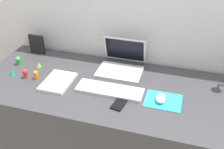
# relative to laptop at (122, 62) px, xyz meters

# --- Properties ---
(back_wall) EXTENTS (2.95, 0.05, 1.70)m
(back_wall) POSITION_rel_laptop_xyz_m (0.00, 0.16, 0.06)
(back_wall) COLOR silver
(back_wall) RESTS_ON ground_plane
(desk) EXTENTS (1.75, 0.71, 0.74)m
(desk) POSITION_rel_laptop_xyz_m (0.00, -0.24, -0.42)
(desk) COLOR #38383D
(desk) RESTS_ON ground_plane
(laptop) EXTENTS (0.30, 0.27, 0.21)m
(laptop) POSITION_rel_laptop_xyz_m (0.00, 0.00, 0.00)
(laptop) COLOR silver
(laptop) RESTS_ON desk
(keyboard) EXTENTS (0.41, 0.13, 0.02)m
(keyboard) POSITION_rel_laptop_xyz_m (-0.00, -0.29, -0.04)
(keyboard) COLOR silver
(keyboard) RESTS_ON desk
(mousepad) EXTENTS (0.21, 0.17, 0.00)m
(mousepad) POSITION_rel_laptop_xyz_m (0.33, -0.29, -0.05)
(mousepad) COLOR #28B7CC
(mousepad) RESTS_ON desk
(mouse) EXTENTS (0.06, 0.10, 0.03)m
(mouse) POSITION_rel_laptop_xyz_m (0.31, -0.30, -0.03)
(mouse) COLOR silver
(mouse) RESTS_ON mousepad
(cell_phone) EXTENTS (0.09, 0.14, 0.01)m
(cell_phone) POSITION_rel_laptop_xyz_m (0.09, -0.39, -0.05)
(cell_phone) COLOR black
(cell_phone) RESTS_ON desk
(notebook_pad) EXTENTS (0.17, 0.24, 0.02)m
(notebook_pad) POSITION_rel_laptop_xyz_m (-0.34, -0.30, -0.04)
(notebook_pad) COLOR silver
(notebook_pad) RESTS_ON desk
(picture_frame) EXTENTS (0.12, 0.02, 0.15)m
(picture_frame) POSITION_rel_laptop_xyz_m (-0.68, 0.04, 0.02)
(picture_frame) COLOR black
(picture_frame) RESTS_ON desk
(toy_figurine_orange) EXTENTS (0.03, 0.03, 0.06)m
(toy_figurine_orange) POSITION_rel_laptop_xyz_m (-0.50, -0.29, -0.02)
(toy_figurine_orange) COLOR orange
(toy_figurine_orange) RESTS_ON desk
(toy_figurine_lime) EXTENTS (0.03, 0.03, 0.04)m
(toy_figurine_lime) POSITION_rel_laptop_xyz_m (-0.56, -0.15, -0.04)
(toy_figurine_lime) COLOR #8CDB33
(toy_figurine_lime) RESTS_ON desk
(toy_figurine_green) EXTENTS (0.04, 0.04, 0.06)m
(toy_figurine_green) POSITION_rel_laptop_xyz_m (-0.72, -0.16, -0.02)
(toy_figurine_green) COLOR green
(toy_figurine_green) RESTS_ON desk
(toy_figurine_teal) EXTENTS (0.04, 0.04, 0.04)m
(toy_figurine_teal) POSITION_rel_laptop_xyz_m (-0.68, -0.30, -0.03)
(toy_figurine_teal) COLOR teal
(toy_figurine_teal) RESTS_ON desk
(toy_figurine_red) EXTENTS (0.03, 0.03, 0.06)m
(toy_figurine_red) POSITION_rel_laptop_xyz_m (-0.58, -0.30, -0.02)
(toy_figurine_red) COLOR red
(toy_figurine_red) RESTS_ON desk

